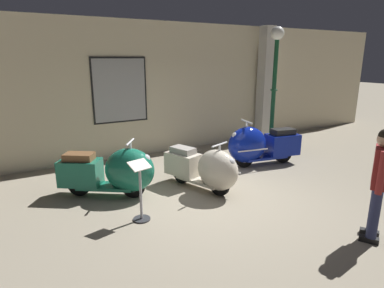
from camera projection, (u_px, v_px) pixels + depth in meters
ground_plane at (217, 200)px, 5.96m from camera, size 60.00×60.00×0.00m
showroom_back_wall at (148, 89)px, 8.55m from camera, size 18.00×0.63×3.45m
scooter_0 at (115, 172)px, 6.01m from camera, size 1.76×1.42×1.09m
scooter_1 at (206, 169)px, 6.27m from camera, size 1.00×1.73×1.02m
scooter_2 at (258, 145)px, 7.75m from camera, size 1.91×0.84×1.13m
lamppost at (275, 78)px, 8.41m from camera, size 0.34×0.34×3.30m
visitor_0 at (380, 178)px, 4.46m from camera, size 0.48×0.39×1.63m
info_stanchion at (141, 196)px, 5.15m from camera, size 0.37×0.30×0.99m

